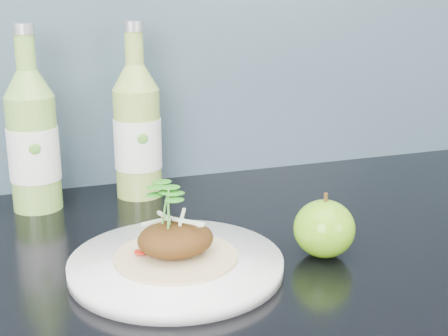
{
  "coord_description": "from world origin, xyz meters",
  "views": [
    {
      "loc": [
        -0.17,
        0.98,
        1.22
      ],
      "look_at": [
        0.08,
        1.68,
        1.0
      ],
      "focal_mm": 50.0,
      "sensor_mm": 36.0,
      "label": 1
    }
  ],
  "objects_px": {
    "green_apple": "(324,229)",
    "cider_bottle_right": "(137,132)",
    "cider_bottle_left": "(33,141)",
    "dinner_plate": "(176,265)"
  },
  "relations": [
    {
      "from": "dinner_plate",
      "to": "green_apple",
      "type": "height_order",
      "value": "green_apple"
    },
    {
      "from": "cider_bottle_left",
      "to": "green_apple",
      "type": "bearing_deg",
      "value": -49.31
    },
    {
      "from": "green_apple",
      "to": "cider_bottle_right",
      "type": "distance_m",
      "value": 0.35
    },
    {
      "from": "cider_bottle_right",
      "to": "cider_bottle_left",
      "type": "bearing_deg",
      "value": 179.32
    },
    {
      "from": "dinner_plate",
      "to": "green_apple",
      "type": "distance_m",
      "value": 0.18
    },
    {
      "from": "dinner_plate",
      "to": "cider_bottle_right",
      "type": "xyz_separation_m",
      "value": [
        0.02,
        0.29,
        0.09
      ]
    },
    {
      "from": "cider_bottle_left",
      "to": "cider_bottle_right",
      "type": "distance_m",
      "value": 0.16
    },
    {
      "from": "dinner_plate",
      "to": "cider_bottle_left",
      "type": "height_order",
      "value": "cider_bottle_left"
    },
    {
      "from": "cider_bottle_right",
      "to": "dinner_plate",
      "type": "bearing_deg",
      "value": -98.02
    },
    {
      "from": "dinner_plate",
      "to": "cider_bottle_left",
      "type": "distance_m",
      "value": 0.32
    }
  ]
}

